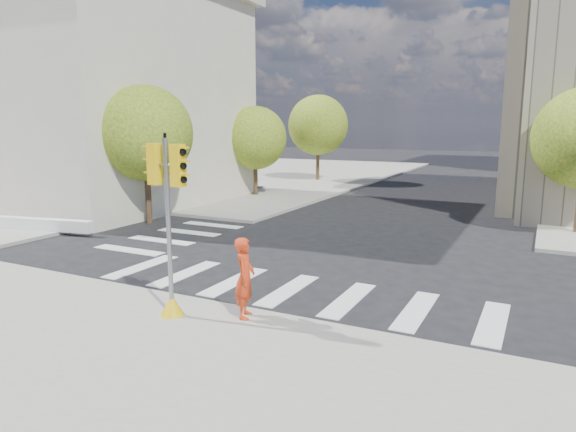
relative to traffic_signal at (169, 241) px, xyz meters
The scene contains 11 objects.
ground 5.84m from the traffic_signal, 73.72° to the left, with size 160.00×160.00×0.00m, color black.
sidewalk_far_left 36.37m from the traffic_signal, 120.55° to the left, with size 28.00×40.00×0.15m, color gray.
classical_building 23.18m from the traffic_signal, 144.27° to the left, with size 19.00×15.00×12.70m.
tree_lw_near 13.09m from the traffic_signal, 133.99° to the left, with size 4.40×4.40×6.41m.
tree_lw_mid 21.34m from the traffic_signal, 114.92° to the left, with size 4.00×4.00×5.77m.
tree_lw_far 30.73m from the traffic_signal, 107.01° to the left, with size 4.80×4.80×6.95m.
tree_re_mid 28.84m from the traffic_signal, 71.66° to the left, with size 4.60×4.60×6.66m.
tree_re_far 40.35m from the traffic_signal, 77.04° to the left, with size 4.00×4.00×5.88m.
traffic_signal is the anchor object (origin of this frame).
photographer 1.95m from the traffic_signal, 22.71° to the left, with size 0.70×0.46×1.91m, color red.
planter_wall 13.17m from the traffic_signal, 156.31° to the left, with size 6.00×0.40×0.50m, color silver.
Camera 1 is at (6.14, -14.39, 4.62)m, focal length 32.00 mm.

